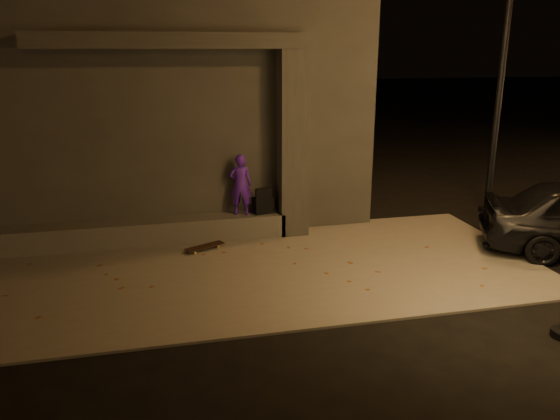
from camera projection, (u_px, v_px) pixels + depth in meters
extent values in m
plane|color=black|center=(238.00, 332.00, 7.30)|extent=(120.00, 120.00, 0.00)
cube|color=slate|center=(219.00, 273.00, 9.16)|extent=(11.00, 4.40, 0.04)
cube|color=#373432|center=(148.00, 96.00, 12.42)|extent=(9.00, 5.00, 5.20)
cube|color=#56534E|center=(130.00, 233.00, 10.41)|extent=(6.00, 0.55, 0.45)
cube|color=#373432|center=(292.00, 145.00, 10.65)|extent=(0.55, 0.55, 3.60)
cube|color=#373432|center=(172.00, 41.00, 9.67)|extent=(5.00, 0.70, 0.28)
imported|color=#4B1BB3|center=(241.00, 185.00, 10.64)|extent=(0.50, 0.39, 1.21)
cube|color=black|center=(263.00, 205.00, 10.86)|extent=(0.43, 0.32, 0.32)
cube|color=black|center=(263.00, 192.00, 10.78)|extent=(0.34, 0.11, 0.23)
cube|color=black|center=(205.00, 246.00, 10.13)|extent=(0.77, 0.51, 0.02)
cylinder|color=#AD8045|center=(214.00, 245.00, 10.36)|extent=(0.06, 0.05, 0.05)
cylinder|color=#AD8045|center=(219.00, 247.00, 10.25)|extent=(0.06, 0.05, 0.05)
cylinder|color=#AD8045|center=(191.00, 251.00, 10.05)|extent=(0.06, 0.05, 0.05)
cylinder|color=#AD8045|center=(195.00, 253.00, 9.94)|extent=(0.06, 0.05, 0.05)
cube|color=#99999E|center=(216.00, 244.00, 10.29)|extent=(0.11, 0.16, 0.02)
cube|color=#99999E|center=(193.00, 250.00, 9.99)|extent=(0.11, 0.16, 0.02)
cylinder|color=black|center=(505.00, 41.00, 11.64)|extent=(0.14, 0.14, 7.60)
cylinder|color=black|center=(486.00, 209.00, 12.70)|extent=(0.36, 0.36, 0.10)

